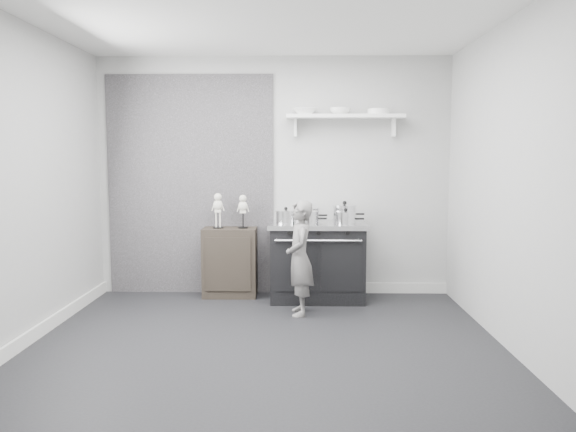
# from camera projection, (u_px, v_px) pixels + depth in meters

# --- Properties ---
(ground) EXTENTS (4.00, 4.00, 0.00)m
(ground) POSITION_uv_depth(u_px,v_px,m) (265.00, 343.00, 4.76)
(ground) COLOR black
(ground) RESTS_ON ground
(room_shell) EXTENTS (4.02, 3.62, 2.71)m
(room_shell) POSITION_uv_depth(u_px,v_px,m) (254.00, 149.00, 4.74)
(room_shell) COLOR #A3A4A1
(room_shell) RESTS_ON ground
(wall_shelf) EXTENTS (1.30, 0.26, 0.24)m
(wall_shelf) POSITION_uv_depth(u_px,v_px,m) (345.00, 117.00, 6.21)
(wall_shelf) COLOR white
(wall_shelf) RESTS_ON room_shell
(stove) EXTENTS (1.07, 0.67, 0.86)m
(stove) POSITION_uv_depth(u_px,v_px,m) (317.00, 261.00, 6.18)
(stove) COLOR black
(stove) RESTS_ON ground
(side_cabinet) EXTENTS (0.60, 0.35, 0.78)m
(side_cabinet) POSITION_uv_depth(u_px,v_px,m) (230.00, 262.00, 6.33)
(side_cabinet) COLOR black
(side_cabinet) RESTS_ON ground
(child) EXTENTS (0.31, 0.44, 1.15)m
(child) POSITION_uv_depth(u_px,v_px,m) (300.00, 258.00, 5.57)
(child) COLOR slate
(child) RESTS_ON ground
(pot_front_left) EXTENTS (0.30, 0.22, 0.18)m
(pot_front_left) POSITION_uv_depth(u_px,v_px,m) (286.00, 217.00, 6.06)
(pot_front_left) COLOR silver
(pot_front_left) RESTS_ON stove
(pot_back_left) EXTENTS (0.32, 0.23, 0.19)m
(pot_back_left) POSITION_uv_depth(u_px,v_px,m) (309.00, 214.00, 6.26)
(pot_back_left) COLOR silver
(pot_back_left) RESTS_ON stove
(pot_back_right) EXTENTS (0.35, 0.27, 0.23)m
(pot_back_right) POSITION_uv_depth(u_px,v_px,m) (345.00, 213.00, 6.23)
(pot_back_right) COLOR silver
(pot_back_right) RESTS_ON stove
(pot_front_right) EXTENTS (0.31, 0.22, 0.18)m
(pot_front_right) POSITION_uv_depth(u_px,v_px,m) (346.00, 218.00, 5.95)
(pot_front_right) COLOR silver
(pot_front_right) RESTS_ON stove
(pot_front_center) EXTENTS (0.29, 0.20, 0.18)m
(pot_front_center) POSITION_uv_depth(u_px,v_px,m) (309.00, 218.00, 5.98)
(pot_front_center) COLOR silver
(pot_front_center) RESTS_ON stove
(skeleton_full) EXTENTS (0.13, 0.08, 0.45)m
(skeleton_full) POSITION_uv_depth(u_px,v_px,m) (218.00, 208.00, 6.27)
(skeleton_full) COLOR silver
(skeleton_full) RESTS_ON side_cabinet
(skeleton_torso) EXTENTS (0.12, 0.08, 0.43)m
(skeleton_torso) POSITION_uv_depth(u_px,v_px,m) (243.00, 209.00, 6.27)
(skeleton_torso) COLOR silver
(skeleton_torso) RESTS_ON side_cabinet
(bowl_large) EXTENTS (0.27, 0.27, 0.07)m
(bowl_large) POSITION_uv_depth(u_px,v_px,m) (305.00, 111.00, 6.20)
(bowl_large) COLOR white
(bowl_large) RESTS_ON wall_shelf
(bowl_small) EXTENTS (0.23, 0.23, 0.07)m
(bowl_small) POSITION_uv_depth(u_px,v_px,m) (340.00, 111.00, 6.19)
(bowl_small) COLOR white
(bowl_small) RESTS_ON wall_shelf
(plate_stack) EXTENTS (0.25, 0.25, 0.06)m
(plate_stack) POSITION_uv_depth(u_px,v_px,m) (379.00, 112.00, 6.19)
(plate_stack) COLOR white
(plate_stack) RESTS_ON wall_shelf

